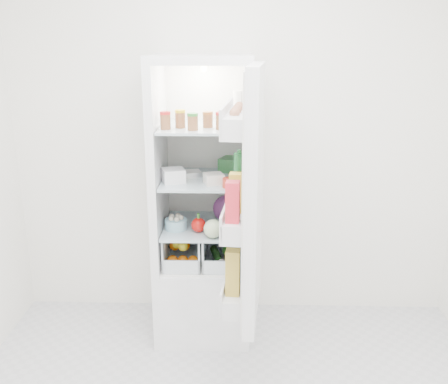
{
  "coord_description": "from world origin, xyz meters",
  "views": [
    {
      "loc": [
        0.02,
        -1.8,
        1.89
      ],
      "look_at": [
        -0.06,
        0.95,
        1.04
      ],
      "focal_mm": 40.0,
      "sensor_mm": 36.0,
      "label": 1
    }
  ],
  "objects_px": {
    "refrigerator": "(204,233)",
    "fridge_door": "(248,202)",
    "mushroom_bowl": "(176,224)",
    "red_cabbage": "(226,208)"
  },
  "relations": [
    {
      "from": "fridge_door",
      "to": "mushroom_bowl",
      "type": "bearing_deg",
      "value": 46.54
    },
    {
      "from": "refrigerator",
      "to": "red_cabbage",
      "type": "distance_m",
      "value": 0.22
    },
    {
      "from": "mushroom_bowl",
      "to": "fridge_door",
      "type": "bearing_deg",
      "value": -48.8
    },
    {
      "from": "refrigerator",
      "to": "mushroom_bowl",
      "type": "relative_size",
      "value": 13.1
    },
    {
      "from": "mushroom_bowl",
      "to": "red_cabbage",
      "type": "bearing_deg",
      "value": 25.87
    },
    {
      "from": "refrigerator",
      "to": "fridge_door",
      "type": "height_order",
      "value": "refrigerator"
    },
    {
      "from": "refrigerator",
      "to": "fridge_door",
      "type": "xyz_separation_m",
      "value": [
        0.27,
        -0.64,
        0.43
      ]
    },
    {
      "from": "fridge_door",
      "to": "red_cabbage",
      "type": "bearing_deg",
      "value": 16.33
    },
    {
      "from": "red_cabbage",
      "to": "mushroom_bowl",
      "type": "bearing_deg",
      "value": -154.13
    },
    {
      "from": "fridge_door",
      "to": "refrigerator",
      "type": "bearing_deg",
      "value": 28.53
    }
  ]
}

